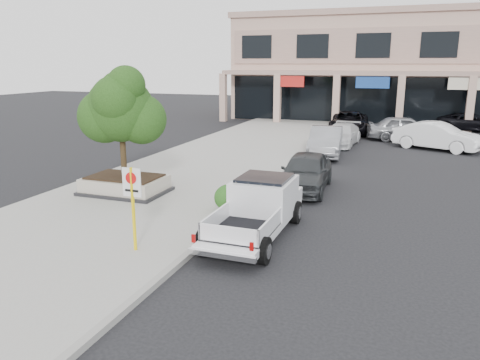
{
  "coord_description": "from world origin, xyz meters",
  "views": [
    {
      "loc": [
        3.75,
        -12.13,
        5.1
      ],
      "look_at": [
        -1.17,
        1.5,
        1.47
      ],
      "focal_mm": 35.0,
      "sensor_mm": 36.0,
      "label": 1
    }
  ],
  "objects_px": {
    "curb_car_b": "(326,141)",
    "curb_car_a": "(306,172)",
    "no_parking_sign": "(133,198)",
    "pickup_truck": "(254,211)",
    "lot_car_a": "(406,128)",
    "lot_car_b": "(437,136)",
    "curb_car_c": "(341,135)",
    "planter_tree": "(126,109)",
    "lot_car_d": "(472,122)",
    "planter": "(125,185)",
    "curb_car_d": "(349,122)"
  },
  "relations": [
    {
      "from": "curb_car_b",
      "to": "lot_car_d",
      "type": "bearing_deg",
      "value": 51.39
    },
    {
      "from": "curb_car_c",
      "to": "planter_tree",
      "type": "bearing_deg",
      "value": -108.61
    },
    {
      "from": "lot_car_b",
      "to": "lot_car_d",
      "type": "height_order",
      "value": "lot_car_b"
    },
    {
      "from": "curb_car_b",
      "to": "lot_car_a",
      "type": "distance_m",
      "value": 8.15
    },
    {
      "from": "curb_car_c",
      "to": "curb_car_a",
      "type": "bearing_deg",
      "value": -85.0
    },
    {
      "from": "curb_car_d",
      "to": "curb_car_b",
      "type": "bearing_deg",
      "value": -95.47
    },
    {
      "from": "curb_car_c",
      "to": "lot_car_a",
      "type": "distance_m",
      "value": 5.02
    },
    {
      "from": "curb_car_a",
      "to": "curb_car_b",
      "type": "height_order",
      "value": "curb_car_b"
    },
    {
      "from": "pickup_truck",
      "to": "curb_car_d",
      "type": "relative_size",
      "value": 0.91
    },
    {
      "from": "lot_car_a",
      "to": "no_parking_sign",
      "type": "bearing_deg",
      "value": 154.96
    },
    {
      "from": "planter_tree",
      "to": "lot_car_d",
      "type": "relative_size",
      "value": 0.81
    },
    {
      "from": "curb_car_c",
      "to": "lot_car_b",
      "type": "bearing_deg",
      "value": 7.92
    },
    {
      "from": "curb_car_b",
      "to": "lot_car_b",
      "type": "relative_size",
      "value": 0.97
    },
    {
      "from": "lot_car_d",
      "to": "lot_car_a",
      "type": "bearing_deg",
      "value": 152.9
    },
    {
      "from": "planter_tree",
      "to": "lot_car_d",
      "type": "bearing_deg",
      "value": 59.04
    },
    {
      "from": "lot_car_a",
      "to": "curb_car_b",
      "type": "bearing_deg",
      "value": 140.3
    },
    {
      "from": "planter_tree",
      "to": "curb_car_a",
      "type": "xyz_separation_m",
      "value": [
        6.31,
        3.18,
        -2.64
      ]
    },
    {
      "from": "curb_car_b",
      "to": "curb_car_a",
      "type": "bearing_deg",
      "value": -91.69
    },
    {
      "from": "no_parking_sign",
      "to": "lot_car_a",
      "type": "height_order",
      "value": "no_parking_sign"
    },
    {
      "from": "planter_tree",
      "to": "lot_car_b",
      "type": "bearing_deg",
      "value": 51.8
    },
    {
      "from": "planter_tree",
      "to": "curb_car_b",
      "type": "bearing_deg",
      "value": 61.94
    },
    {
      "from": "planter",
      "to": "curb_car_c",
      "type": "relative_size",
      "value": 0.69
    },
    {
      "from": "no_parking_sign",
      "to": "lot_car_d",
      "type": "xyz_separation_m",
      "value": [
        11.27,
        29.49,
        -0.94
      ]
    },
    {
      "from": "curb_car_c",
      "to": "lot_car_d",
      "type": "xyz_separation_m",
      "value": [
        8.51,
        9.82,
        0.01
      ]
    },
    {
      "from": "curb_car_a",
      "to": "curb_car_c",
      "type": "height_order",
      "value": "curb_car_a"
    },
    {
      "from": "curb_car_d",
      "to": "lot_car_b",
      "type": "distance_m",
      "value": 7.75
    },
    {
      "from": "curb_car_b",
      "to": "lot_car_d",
      "type": "xyz_separation_m",
      "value": [
        8.85,
        13.55,
        -0.11
      ]
    },
    {
      "from": "curb_car_b",
      "to": "curb_car_d",
      "type": "bearing_deg",
      "value": 83.64
    },
    {
      "from": "curb_car_a",
      "to": "pickup_truck",
      "type": "bearing_deg",
      "value": -95.55
    },
    {
      "from": "planter_tree",
      "to": "lot_car_a",
      "type": "bearing_deg",
      "value": 60.92
    },
    {
      "from": "no_parking_sign",
      "to": "curb_car_d",
      "type": "bearing_deg",
      "value": 84.17
    },
    {
      "from": "planter_tree",
      "to": "curb_car_d",
      "type": "xyz_separation_m",
      "value": [
        5.96,
        20.08,
        -2.6
      ]
    },
    {
      "from": "planter",
      "to": "pickup_truck",
      "type": "relative_size",
      "value": 0.6
    },
    {
      "from": "curb_car_b",
      "to": "curb_car_c",
      "type": "height_order",
      "value": "curb_car_b"
    },
    {
      "from": "planter_tree",
      "to": "planter",
      "type": "bearing_deg",
      "value": -131.03
    },
    {
      "from": "planter",
      "to": "curb_car_b",
      "type": "relative_size",
      "value": 0.66
    },
    {
      "from": "curb_car_a",
      "to": "lot_car_a",
      "type": "xyz_separation_m",
      "value": [
        3.64,
        14.73,
        0.06
      ]
    },
    {
      "from": "curb_car_d",
      "to": "curb_car_c",
      "type": "bearing_deg",
      "value": -92.45
    },
    {
      "from": "pickup_truck",
      "to": "curb_car_a",
      "type": "xyz_separation_m",
      "value": [
        0.29,
        5.84,
        -0.06
      ]
    },
    {
      "from": "curb_car_c",
      "to": "lot_car_b",
      "type": "relative_size",
      "value": 0.93
    },
    {
      "from": "planter_tree",
      "to": "no_parking_sign",
      "type": "xyz_separation_m",
      "value": [
        3.39,
        -5.05,
        -1.78
      ]
    },
    {
      "from": "pickup_truck",
      "to": "curb_car_c",
      "type": "relative_size",
      "value": 1.14
    },
    {
      "from": "no_parking_sign",
      "to": "curb_car_b",
      "type": "relative_size",
      "value": 0.47
    },
    {
      "from": "no_parking_sign",
      "to": "pickup_truck",
      "type": "distance_m",
      "value": 3.64
    },
    {
      "from": "curb_car_a",
      "to": "curb_car_c",
      "type": "xyz_separation_m",
      "value": [
        -0.16,
        11.45,
        -0.1
      ]
    },
    {
      "from": "pickup_truck",
      "to": "curb_car_d",
      "type": "distance_m",
      "value": 22.74
    },
    {
      "from": "pickup_truck",
      "to": "lot_car_a",
      "type": "height_order",
      "value": "same"
    },
    {
      "from": "lot_car_d",
      "to": "curb_car_b",
      "type": "bearing_deg",
      "value": 155.46
    },
    {
      "from": "planter",
      "to": "pickup_truck",
      "type": "distance_m",
      "value": 6.66
    },
    {
      "from": "lot_car_b",
      "to": "lot_car_a",
      "type": "bearing_deg",
      "value": 54.08
    }
  ]
}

